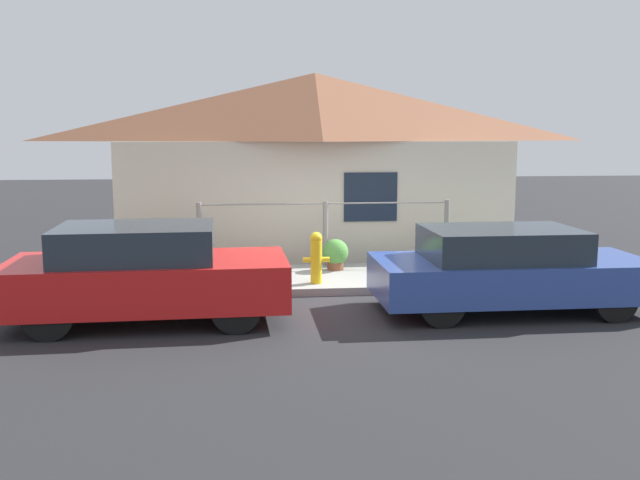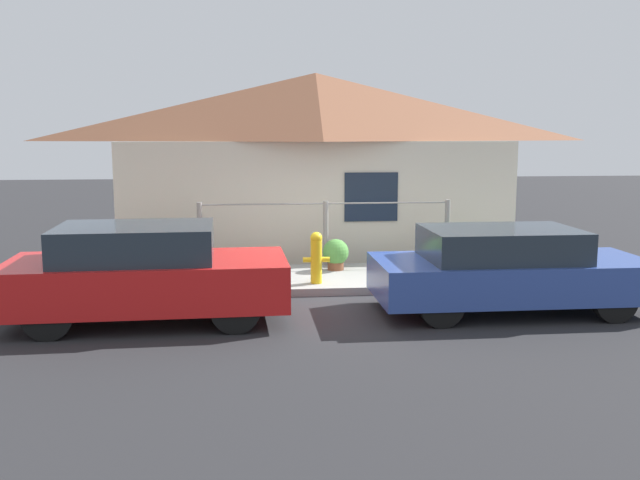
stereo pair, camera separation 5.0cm
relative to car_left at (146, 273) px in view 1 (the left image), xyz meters
name	(u,v)px [view 1 (the left image)]	position (x,y,z in m)	size (l,w,h in m)	color
ground_plane	(340,296)	(2.98, 1.28, -0.71)	(60.00, 60.00, 0.00)	#262628
sidewalk	(332,278)	(2.98, 2.39, -0.64)	(24.00, 2.22, 0.13)	gray
house	(315,115)	(2.98, 5.19, 2.34)	(8.62, 2.23, 3.93)	beige
fence	(325,230)	(2.98, 3.35, 0.11)	(4.90, 0.10, 1.25)	gray
car_left	(146,273)	(0.00, 0.00, 0.00)	(3.97, 1.88, 1.40)	red
car_right	(508,269)	(5.35, 0.00, -0.06)	(4.09, 1.75, 1.27)	#2D4793
fire_hydrant	(316,256)	(2.63, 1.72, -0.11)	(0.46, 0.20, 0.89)	yellow
potted_plant_near_hydrant	(335,254)	(3.11, 2.86, -0.27)	(0.49, 0.49, 0.58)	brown
potted_plant_by_fence	(158,252)	(-0.19, 3.12, -0.22)	(0.57, 0.57, 0.66)	slate
potted_plant_corner	(457,248)	(5.46, 2.91, -0.21)	(0.58, 0.58, 0.67)	brown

